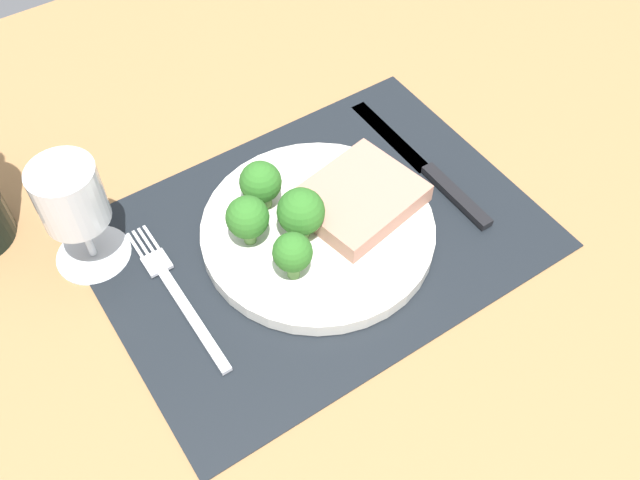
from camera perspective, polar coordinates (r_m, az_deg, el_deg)
name	(u,v)px	position (r cm, az deg, el deg)	size (l,w,h in cm)	color
ground_plane	(318,246)	(73.65, -0.17, -0.50)	(140.00, 110.00, 3.00)	#996D42
placemat	(318,236)	(72.35, -0.17, 0.29)	(43.56, 31.81, 0.30)	black
plate	(318,231)	(71.60, -0.17, 0.76)	(23.63, 23.63, 1.60)	silver
steak	(357,196)	(72.18, 3.03, 3.52)	(11.73, 9.74, 2.11)	tan
broccoli_back_left	(293,253)	(64.62, -2.23, -1.06)	(3.76, 3.76, 5.46)	#5B8942
broccoli_near_steak	(303,215)	(67.52, -1.38, 2.04)	(4.70, 4.70, 5.81)	#5B8942
broccoli_front_edge	(248,218)	(67.43, -5.86, 1.78)	(4.21, 4.21, 5.69)	#5B8942
broccoli_near_fork	(261,183)	(70.78, -4.80, 4.58)	(4.27, 4.27, 5.41)	#5B8942
fork	(177,294)	(69.13, -11.45, -4.26)	(2.40, 19.20, 0.50)	silver
knife	(430,171)	(78.66, 8.81, 5.53)	(1.80, 23.00, 0.80)	black
wine_glass	(72,202)	(68.62, -19.33, 2.87)	(7.43, 7.43, 12.26)	silver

